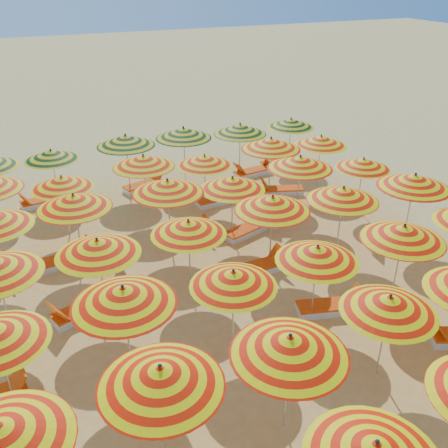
{
  "coord_description": "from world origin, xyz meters",
  "views": [
    {
      "loc": [
        -5.12,
        -11.23,
        8.31
      ],
      "look_at": [
        0.0,
        0.5,
        1.6
      ],
      "focal_mm": 40.0,
      "sensor_mm": 36.0,
      "label": 1
    }
  ],
  "objects_px": {
    "umbrella_32": "(143,161)",
    "umbrella_9": "(389,304)",
    "umbrella_28": "(300,162)",
    "beachgoer_a": "(119,274)",
    "umbrella_27": "(232,184)",
    "lounger_13": "(66,260)",
    "umbrella_21": "(272,204)",
    "umbrella_13": "(123,296)",
    "umbrella_14": "(233,279)",
    "umbrella_22": "(343,194)",
    "umbrella_31": "(62,182)",
    "umbrella_35": "(321,141)",
    "umbrella_8": "(290,346)",
    "umbrella_26": "(168,187)",
    "umbrella_40": "(240,129)",
    "umbrella_6": "(1,434)",
    "lounger_14": "(186,236)",
    "lounger_15": "(247,230)",
    "lounger_19": "(43,201)",
    "lounger_22": "(278,163)",
    "umbrella_39": "(183,133)",
    "umbrella_33": "(205,160)",
    "umbrella_41": "(291,123)",
    "lounger_18": "(281,190)",
    "lounger_21": "(252,172)",
    "umbrella_29": "(363,164)",
    "umbrella_38": "(126,141)",
    "umbrella_37": "(51,155)",
    "lounger_9": "(82,310)",
    "umbrella_7": "(161,377)",
    "lounger_17": "(219,199)",
    "lounger_20": "(144,185)",
    "umbrella_16": "(404,233)",
    "lounger_11": "(388,239)",
    "lounger_10": "(258,268)",
    "umbrella_20": "(188,228)"
  },
  "relations": [
    {
      "from": "umbrella_32",
      "to": "umbrella_9",
      "type": "bearing_deg",
      "value": -75.75
    },
    {
      "from": "umbrella_28",
      "to": "beachgoer_a",
      "type": "distance_m",
      "value": 7.5
    },
    {
      "from": "umbrella_27",
      "to": "lounger_13",
      "type": "distance_m",
      "value": 5.75
    },
    {
      "from": "umbrella_21",
      "to": "umbrella_13",
      "type": "bearing_deg",
      "value": -151.24
    },
    {
      "from": "umbrella_14",
      "to": "umbrella_22",
      "type": "height_order",
      "value": "umbrella_22"
    },
    {
      "from": "umbrella_31",
      "to": "umbrella_35",
      "type": "relative_size",
      "value": 1.14
    },
    {
      "from": "umbrella_8",
      "to": "umbrella_21",
      "type": "height_order",
      "value": "umbrella_21"
    },
    {
      "from": "umbrella_26",
      "to": "umbrella_40",
      "type": "xyz_separation_m",
      "value": [
        4.71,
        4.7,
        -0.03
      ]
    },
    {
      "from": "umbrella_6",
      "to": "lounger_14",
      "type": "distance_m",
      "value": 9.95
    },
    {
      "from": "umbrella_6",
      "to": "umbrella_35",
      "type": "bearing_deg",
      "value": 39.32
    },
    {
      "from": "umbrella_22",
      "to": "lounger_15",
      "type": "height_order",
      "value": "umbrella_22"
    },
    {
      "from": "umbrella_40",
      "to": "lounger_19",
      "type": "bearing_deg",
      "value": 178.1
    },
    {
      "from": "lounger_22",
      "to": "umbrella_39",
      "type": "bearing_deg",
      "value": 6.47
    },
    {
      "from": "umbrella_33",
      "to": "umbrella_32",
      "type": "bearing_deg",
      "value": 172.01
    },
    {
      "from": "umbrella_26",
      "to": "umbrella_6",
      "type": "bearing_deg",
      "value": -123.41
    },
    {
      "from": "umbrella_27",
      "to": "umbrella_41",
      "type": "relative_size",
      "value": 0.9
    },
    {
      "from": "umbrella_6",
      "to": "lounger_18",
      "type": "bearing_deg",
      "value": 43.51
    },
    {
      "from": "umbrella_14",
      "to": "lounger_21",
      "type": "height_order",
      "value": "umbrella_14"
    },
    {
      "from": "umbrella_41",
      "to": "lounger_15",
      "type": "xyz_separation_m",
      "value": [
        -4.72,
        -5.32,
        -1.8
      ]
    },
    {
      "from": "umbrella_29",
      "to": "umbrella_38",
      "type": "height_order",
      "value": "umbrella_38"
    },
    {
      "from": "umbrella_32",
      "to": "umbrella_37",
      "type": "bearing_deg",
      "value": 139.11
    },
    {
      "from": "lounger_18",
      "to": "umbrella_31",
      "type": "bearing_deg",
      "value": 18.27
    },
    {
      "from": "umbrella_38",
      "to": "lounger_9",
      "type": "relative_size",
      "value": 1.36
    },
    {
      "from": "umbrella_40",
      "to": "lounger_13",
      "type": "bearing_deg",
      "value": -150.89
    },
    {
      "from": "umbrella_28",
      "to": "umbrella_40",
      "type": "bearing_deg",
      "value": 92.06
    },
    {
      "from": "umbrella_32",
      "to": "umbrella_22",
      "type": "bearing_deg",
      "value": -47.05
    },
    {
      "from": "umbrella_7",
      "to": "umbrella_31",
      "type": "distance_m",
      "value": 9.85
    },
    {
      "from": "umbrella_13",
      "to": "lounger_17",
      "type": "xyz_separation_m",
      "value": [
        5.37,
        7.55,
        -1.97
      ]
    },
    {
      "from": "umbrella_13",
      "to": "umbrella_7",
      "type": "bearing_deg",
      "value": -88.99
    },
    {
      "from": "umbrella_35",
      "to": "lounger_13",
      "type": "xyz_separation_m",
      "value": [
        -10.54,
        -2.11,
        -1.82
      ]
    },
    {
      "from": "umbrella_35",
      "to": "lounger_20",
      "type": "relative_size",
      "value": 1.27
    },
    {
      "from": "lounger_17",
      "to": "lounger_20",
      "type": "xyz_separation_m",
      "value": [
        -2.27,
        2.52,
        0.0
      ]
    },
    {
      "from": "lounger_19",
      "to": "lounger_20",
      "type": "height_order",
      "value": "same"
    },
    {
      "from": "umbrella_13",
      "to": "lounger_20",
      "type": "distance_m",
      "value": 10.71
    },
    {
      "from": "lounger_13",
      "to": "umbrella_14",
      "type": "bearing_deg",
      "value": -67.23
    },
    {
      "from": "umbrella_33",
      "to": "umbrella_41",
      "type": "relative_size",
      "value": 1.03
    },
    {
      "from": "umbrella_39",
      "to": "umbrella_13",
      "type": "bearing_deg",
      "value": -115.89
    },
    {
      "from": "umbrella_33",
      "to": "umbrella_22",
      "type": "bearing_deg",
      "value": -61.75
    },
    {
      "from": "umbrella_16",
      "to": "lounger_19",
      "type": "relative_size",
      "value": 1.63
    },
    {
      "from": "umbrella_16",
      "to": "lounger_21",
      "type": "height_order",
      "value": "umbrella_16"
    },
    {
      "from": "lounger_11",
      "to": "lounger_13",
      "type": "height_order",
      "value": "same"
    },
    {
      "from": "umbrella_28",
      "to": "umbrella_31",
      "type": "xyz_separation_m",
      "value": [
        -7.81,
        2.09,
        -0.24
      ]
    },
    {
      "from": "umbrella_8",
      "to": "lounger_18",
      "type": "distance_m",
      "value": 11.67
    },
    {
      "from": "umbrella_16",
      "to": "lounger_10",
      "type": "distance_m",
      "value": 4.33
    },
    {
      "from": "umbrella_8",
      "to": "umbrella_13",
      "type": "height_order",
      "value": "umbrella_13"
    },
    {
      "from": "lounger_9",
      "to": "umbrella_22",
      "type": "bearing_deg",
      "value": 160.92
    },
    {
      "from": "umbrella_29",
      "to": "lounger_20",
      "type": "height_order",
      "value": "umbrella_29"
    },
    {
      "from": "umbrella_40",
      "to": "lounger_9",
      "type": "bearing_deg",
      "value": -137.75
    },
    {
      "from": "umbrella_7",
      "to": "umbrella_40",
      "type": "bearing_deg",
      "value": 59.4
    },
    {
      "from": "umbrella_20",
      "to": "umbrella_33",
      "type": "bearing_deg",
      "value": 63.76
    }
  ]
}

